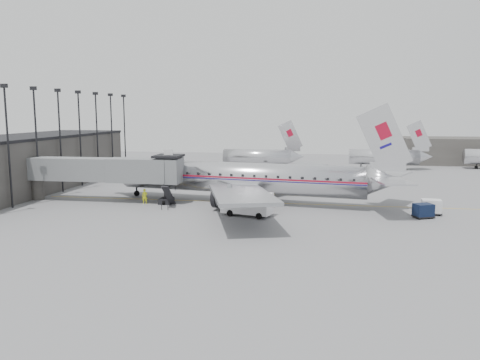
% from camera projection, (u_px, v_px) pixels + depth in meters
% --- Properties ---
extents(ground, '(160.00, 160.00, 0.00)m').
position_uv_depth(ground, '(231.00, 211.00, 56.22)').
color(ground, slate).
rests_on(ground, ground).
extents(terminal, '(12.00, 46.00, 8.00)m').
position_uv_depth(terminal, '(22.00, 164.00, 70.69)').
color(terminal, '#3D3A37').
rests_on(terminal, ground).
extents(hangar, '(30.00, 12.00, 6.00)m').
position_uv_depth(hangar, '(469.00, 151.00, 107.45)').
color(hangar, '#3D3A37').
rests_on(hangar, ground).
extents(apron_line, '(60.00, 0.15, 0.01)m').
position_uv_depth(apron_line, '(262.00, 203.00, 61.62)').
color(apron_line, gold).
rests_on(apron_line, ground).
extents(jet_bridge, '(21.00, 6.20, 7.10)m').
position_uv_depth(jet_bridge, '(112.00, 171.00, 61.79)').
color(jet_bridge, '#575A5C').
rests_on(jet_bridge, ground).
extents(floodlight_masts, '(0.90, 42.25, 15.25)m').
position_uv_depth(floodlight_masts, '(70.00, 135.00, 71.98)').
color(floodlight_masts, black).
rests_on(floodlight_masts, ground).
extents(distant_aircraft_near, '(16.39, 3.20, 10.26)m').
position_uv_depth(distant_aircraft_near, '(258.00, 156.00, 97.15)').
color(distant_aircraft_near, silver).
rests_on(distant_aircraft_near, ground).
extents(distant_aircraft_mid, '(16.39, 3.20, 10.26)m').
position_uv_depth(distant_aircraft_mid, '(385.00, 156.00, 97.03)').
color(distant_aircraft_mid, silver).
rests_on(distant_aircraft_mid, ground).
extents(airliner, '(41.00, 37.73, 13.02)m').
position_uv_depth(airliner, '(245.00, 178.00, 61.35)').
color(airliner, silver).
rests_on(airliner, ground).
extents(service_van, '(6.20, 3.78, 2.73)m').
position_uv_depth(service_van, '(248.00, 204.00, 53.73)').
color(service_van, white).
rests_on(service_van, ground).
extents(baggage_cart_navy, '(2.52, 2.27, 1.62)m').
position_uv_depth(baggage_cart_navy, '(423.00, 210.00, 52.67)').
color(baggage_cart_navy, black).
rests_on(baggage_cart_navy, ground).
extents(baggage_cart_white, '(2.41, 1.94, 1.77)m').
position_uv_depth(baggage_cart_white, '(431.00, 207.00, 54.43)').
color(baggage_cart_white, silver).
rests_on(baggage_cart_white, ground).
extents(ramp_worker, '(0.80, 0.62, 1.95)m').
position_uv_depth(ramp_worker, '(145.00, 196.00, 60.87)').
color(ramp_worker, '#EDF61D').
rests_on(ramp_worker, ground).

